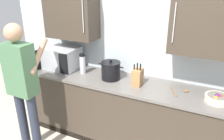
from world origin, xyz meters
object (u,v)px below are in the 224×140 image
object	(u,v)px
wooden_spoon	(180,91)
fruit_bowl	(217,98)
microwave_oven	(60,58)
stock_pot	(111,70)
knife_block	(137,77)
thermos_flask	(83,64)
person_figure	(22,81)

from	to	relation	value
wooden_spoon	fruit_bowl	bearing A→B (deg)	-8.68
microwave_oven	stock_pot	bearing A→B (deg)	-1.67
knife_block	fruit_bowl	bearing A→B (deg)	-1.09
wooden_spoon	knife_block	size ratio (longest dim) A/B	0.78
knife_block	microwave_oven	bearing A→B (deg)	177.63
knife_block	thermos_flask	world-z (taller)	knife_block
wooden_spoon	knife_block	xyz separation A→B (m)	(-0.50, -0.04, 0.10)
fruit_bowl	thermos_flask	distance (m)	1.70
stock_pot	thermos_flask	bearing A→B (deg)	-179.62
microwave_oven	stock_pot	world-z (taller)	microwave_oven
wooden_spoon	knife_block	world-z (taller)	knife_block
wooden_spoon	thermos_flask	world-z (taller)	thermos_flask
microwave_oven	fruit_bowl	xyz separation A→B (m)	(2.10, -0.07, -0.11)
microwave_oven	person_figure	world-z (taller)	person_figure
wooden_spoon	person_figure	xyz separation A→B (m)	(-1.68, -0.73, 0.09)
fruit_bowl	person_figure	distance (m)	2.18
knife_block	thermos_flask	size ratio (longest dim) A/B	1.05
microwave_oven	stock_pot	size ratio (longest dim) A/B	2.08
wooden_spoon	person_figure	world-z (taller)	person_figure
microwave_oven	knife_block	distance (m)	1.21
person_figure	wooden_spoon	bearing A→B (deg)	23.56
wooden_spoon	thermos_flask	xyz separation A→B (m)	(-1.30, -0.02, 0.13)
knife_block	thermos_flask	bearing A→B (deg)	178.36
microwave_oven	fruit_bowl	world-z (taller)	microwave_oven
thermos_flask	person_figure	xyz separation A→B (m)	(-0.38, -0.71, -0.04)
knife_block	fruit_bowl	size ratio (longest dim) A/B	1.19
thermos_flask	person_figure	size ratio (longest dim) A/B	0.17
stock_pot	knife_block	xyz separation A→B (m)	(0.37, -0.03, -0.01)
knife_block	person_figure	distance (m)	1.37
stock_pot	thermos_flask	size ratio (longest dim) A/B	1.23
microwave_oven	person_figure	distance (m)	0.74
microwave_oven	fruit_bowl	bearing A→B (deg)	-1.83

